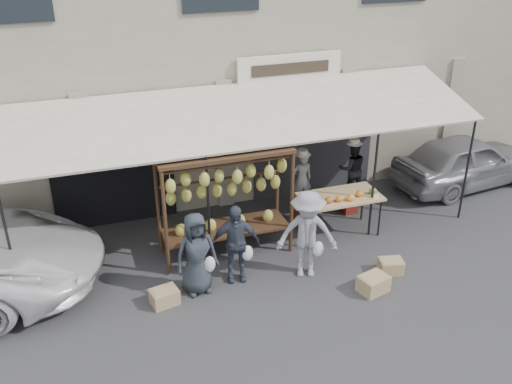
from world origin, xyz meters
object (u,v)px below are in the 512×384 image
at_px(crate_near_a, 373,284).
at_px(sedan, 466,161).
at_px(customer_mid, 235,243).
at_px(produce_table, 341,198).
at_px(crate_near_b, 391,266).
at_px(customer_left, 196,254).
at_px(vendor_left, 302,179).
at_px(vendor_right, 352,169).
at_px(crate_far, 164,297).
at_px(customer_right, 307,235).
at_px(banana_rack, 225,183).

xyz_separation_m(crate_near_a, sedan, (4.38, 3.23, 0.50)).
bearing_deg(customer_mid, sedan, 26.88).
bearing_deg(produce_table, sedan, 16.31).
bearing_deg(crate_near_b, customer_left, 170.06).
height_order(produce_table, vendor_left, vendor_left).
relative_size(vendor_right, customer_left, 0.81).
distance_m(vendor_left, crate_near_b, 2.72).
height_order(produce_table, vendor_right, vendor_right).
bearing_deg(sedan, customer_mid, 100.40).
xyz_separation_m(vendor_left, sedan, (4.61, 0.38, -0.37)).
distance_m(customer_left, crate_near_b, 3.75).
relative_size(produce_table, crate_near_a, 3.28).
bearing_deg(customer_mid, crate_far, -157.43).
xyz_separation_m(crate_near_a, crate_near_b, (0.62, 0.43, -0.02)).
bearing_deg(customer_mid, vendor_right, 37.07).
bearing_deg(crate_near_a, vendor_right, 70.86).
bearing_deg(customer_right, produce_table, 61.77).
bearing_deg(customer_mid, vendor_left, 49.05).
bearing_deg(crate_near_b, crate_far, 174.04).
height_order(banana_rack, crate_near_a, banana_rack).
bearing_deg(sedan, crate_near_a, 119.74).
relative_size(customer_right, crate_near_a, 3.38).
distance_m(customer_mid, crate_near_b, 3.05).
height_order(banana_rack, crate_near_b, banana_rack).
xyz_separation_m(produce_table, crate_far, (-3.99, -1.17, -0.73)).
xyz_separation_m(vendor_left, vendor_right, (1.22, 0.02, 0.06)).
relative_size(crate_near_b, sedan, 0.12).
bearing_deg(sedan, crate_near_b, 120.06).
relative_size(customer_mid, customer_right, 0.88).
relative_size(crate_far, sedan, 0.12).
bearing_deg(customer_left, customer_mid, 2.80).
relative_size(customer_mid, crate_far, 3.29).
bearing_deg(banana_rack, crate_near_a, -44.28).
height_order(vendor_left, customer_mid, vendor_left).
xyz_separation_m(customer_right, sedan, (5.33, 2.34, -0.22)).
xyz_separation_m(vendor_right, crate_near_b, (-0.37, -2.44, -0.95)).
bearing_deg(customer_right, sedan, 43.30).
height_order(vendor_right, crate_near_a, vendor_right).
distance_m(vendor_right, customer_left, 4.41).
relative_size(banana_rack, crate_far, 5.52).
bearing_deg(crate_near_a, vendor_left, 94.60).
relative_size(banana_rack, crate_near_b, 5.84).
xyz_separation_m(customer_left, customer_mid, (0.76, 0.13, -0.01)).
bearing_deg(produce_table, customer_mid, -161.73).
xyz_separation_m(customer_right, crate_near_b, (1.57, -0.47, -0.74)).
height_order(banana_rack, customer_mid, banana_rack).
bearing_deg(crate_near_a, produce_table, 81.12).
height_order(crate_near_a, sedan, sedan).
relative_size(banana_rack, vendor_right, 2.04).
distance_m(vendor_right, sedan, 3.43).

